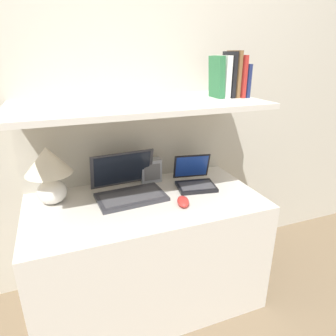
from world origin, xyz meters
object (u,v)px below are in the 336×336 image
Objects in this scene: laptop_large at (128,187)px; book_black at (229,75)px; book_brown at (234,74)px; book_white at (224,77)px; table_lamp at (49,169)px; book_red at (238,76)px; router_box at (151,170)px; laptop_small at (195,180)px; book_green at (217,77)px; computer_mouse at (183,201)px; book_navy at (241,80)px.

laptop_large is 1.63× the size of book_black.
book_white is (-0.06, 0.00, -0.01)m from book_brown.
book_red is at bearing -4.70° from table_lamp.
book_black is (0.42, -0.17, 0.59)m from router_box.
laptop_small reaches higher than router_box.
book_green is (-0.11, 0.00, -0.01)m from book_brown.
laptop_large reaches higher than computer_mouse.
laptop_large is 0.24m from router_box.
laptop_small is 1.47× the size of book_navy.
book_red reaches higher than book_navy.
laptop_small is 0.27m from computer_mouse.
table_lamp is 1.17m from book_red.
book_black is 1.09× the size of book_white.
book_brown is at bearing -180.00° from book_navy.
table_lamp is at bearing 175.30° from book_red.
router_box is 0.61× the size of book_black.
book_white reaches higher than book_navy.
router_box is 0.69m from book_green.
computer_mouse is (-0.17, -0.21, -0.02)m from laptop_small.
book_navy is at bearing 0.00° from book_green.
book_navy is at bearing 23.92° from computer_mouse.
book_white is (0.39, -0.17, 0.58)m from router_box.
table_lamp is 1.15m from book_brown.
laptop_small is 1.19× the size of book_green.
computer_mouse is 0.38m from router_box.
book_brown is at bearing 180.00° from book_red.
router_box is at bearing 38.39° from laptop_large.
router_box is (-0.07, 0.37, 0.05)m from computer_mouse.
computer_mouse is at bearing -153.10° from book_brown.
book_brown is at bearing 0.00° from book_white.
book_black reaches higher than router_box.
book_green is at bearing 35.15° from computer_mouse.
computer_mouse is at bearing -154.74° from book_red.
book_red is at bearing -3.19° from laptop_small.
book_brown is 0.11m from book_green.
book_brown reaches higher than computer_mouse.
book_navy is at bearing -4.59° from table_lamp.
computer_mouse is 0.85× the size of router_box.
book_red is 0.09m from book_white.
laptop_small is (0.83, -0.07, -0.16)m from table_lamp.
laptop_small is 1.09× the size of book_black.
book_green is (-0.08, 0.00, -0.01)m from book_black.
book_navy is 0.16m from book_green.
book_green reaches higher than router_box.
table_lamp reaches higher than computer_mouse.
table_lamp is at bearing 175.04° from book_black.
book_white is at bearing -5.13° from laptop_small.
book_brown reaches higher than book_white.
book_white is at bearing -180.00° from book_navy.
book_red reaches higher than table_lamp.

